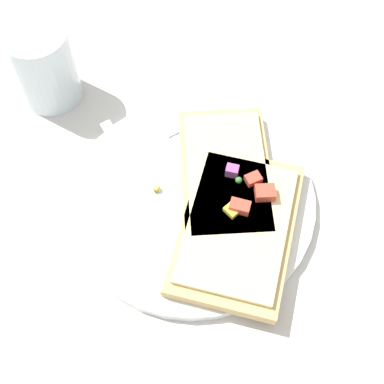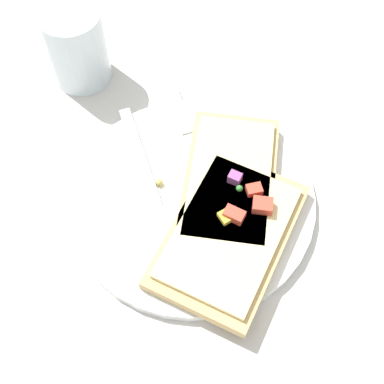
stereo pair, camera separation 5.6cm
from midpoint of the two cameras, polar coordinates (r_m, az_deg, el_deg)
name	(u,v)px [view 2 (the right image)]	position (r m, az deg, el deg)	size (l,w,h in m)	color
ground_plane	(192,202)	(0.58, 2.76, -1.32)	(4.00, 4.00, 0.00)	beige
plate	(192,199)	(0.58, 2.78, -1.03)	(0.26, 0.26, 0.01)	white
fork	(154,198)	(0.57, -1.30, -0.85)	(0.18, 0.16, 0.01)	silver
knife	(192,140)	(0.61, 2.61, 5.30)	(0.18, 0.17, 0.01)	silver
pizza_slice_main	(229,234)	(0.54, 6.92, -4.79)	(0.18, 0.12, 0.03)	tan
pizza_slice_corner	(230,182)	(0.57, 6.85, 0.88)	(0.19, 0.14, 0.03)	tan
crumb_scatter	(154,215)	(0.56, -1.23, -2.77)	(0.12, 0.04, 0.01)	#CDB75C
drinking_glass	(76,46)	(0.66, -9.81, 14.89)	(0.07, 0.07, 0.10)	silver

